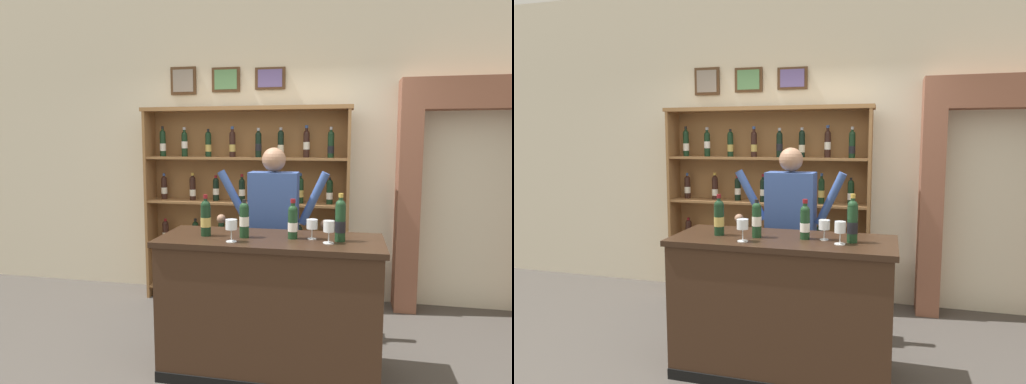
# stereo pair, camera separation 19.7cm
# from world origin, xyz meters

# --- Properties ---
(ground_plane) EXTENTS (14.00, 14.00, 0.02)m
(ground_plane) POSITION_xyz_m (0.00, 0.00, -0.01)
(ground_plane) COLOR #47423D
(back_wall) EXTENTS (12.00, 0.19, 3.40)m
(back_wall) POSITION_xyz_m (-0.00, 1.74, 1.70)
(back_wall) COLOR beige
(back_wall) RESTS_ON ground
(wine_shelf) EXTENTS (2.20, 0.30, 2.06)m
(wine_shelf) POSITION_xyz_m (-0.39, 1.44, 1.10)
(wine_shelf) COLOR olive
(wine_shelf) RESTS_ON ground
(archway_doorway) EXTENTS (1.56, 0.45, 2.31)m
(archway_doorway) POSITION_xyz_m (1.93, 1.60, 1.30)
(archway_doorway) COLOR brown
(archway_doorway) RESTS_ON ground
(tasting_counter) EXTENTS (1.61, 0.63, 1.02)m
(tasting_counter) POSITION_xyz_m (0.12, -0.00, 0.51)
(tasting_counter) COLOR #382316
(tasting_counter) RESTS_ON ground
(shopkeeper) EXTENTS (0.99, 0.22, 1.66)m
(shopkeeper) POSITION_xyz_m (0.04, 0.64, 1.03)
(shopkeeper) COLOR #2D3347
(shopkeeper) RESTS_ON ground
(tasting_bottle_riserva) EXTENTS (0.08, 0.08, 0.30)m
(tasting_bottle_riserva) POSITION_xyz_m (-0.35, -0.03, 1.16)
(tasting_bottle_riserva) COLOR black
(tasting_bottle_riserva) RESTS_ON tasting_counter
(tasting_bottle_super_tuscan) EXTENTS (0.07, 0.07, 0.28)m
(tasting_bottle_super_tuscan) POSITION_xyz_m (-0.06, -0.03, 1.16)
(tasting_bottle_super_tuscan) COLOR #19381E
(tasting_bottle_super_tuscan) RESTS_ON tasting_counter
(tasting_bottle_prosecco) EXTENTS (0.07, 0.07, 0.29)m
(tasting_bottle_prosecco) POSITION_xyz_m (0.29, 0.01, 1.15)
(tasting_bottle_prosecco) COLOR #19381E
(tasting_bottle_prosecco) RESTS_ON tasting_counter
(tasting_bottle_brunello) EXTENTS (0.07, 0.07, 0.34)m
(tasting_bottle_brunello) POSITION_xyz_m (0.62, -0.01, 1.18)
(tasting_bottle_brunello) COLOR #19381E
(tasting_bottle_brunello) RESTS_ON tasting_counter
(wine_glass_right) EXTENTS (0.08, 0.08, 0.14)m
(wine_glass_right) POSITION_xyz_m (0.42, 0.02, 1.13)
(wine_glass_right) COLOR silver
(wine_glass_right) RESTS_ON tasting_counter
(wine_glass_spare) EXTENTS (0.08, 0.08, 0.16)m
(wine_glass_spare) POSITION_xyz_m (-0.12, -0.18, 1.14)
(wine_glass_spare) COLOR silver
(wine_glass_spare) RESTS_ON tasting_counter
(wine_glass_left) EXTENTS (0.08, 0.08, 0.16)m
(wine_glass_left) POSITION_xyz_m (0.54, -0.09, 1.14)
(wine_glass_left) COLOR silver
(wine_glass_left) RESTS_ON tasting_counter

